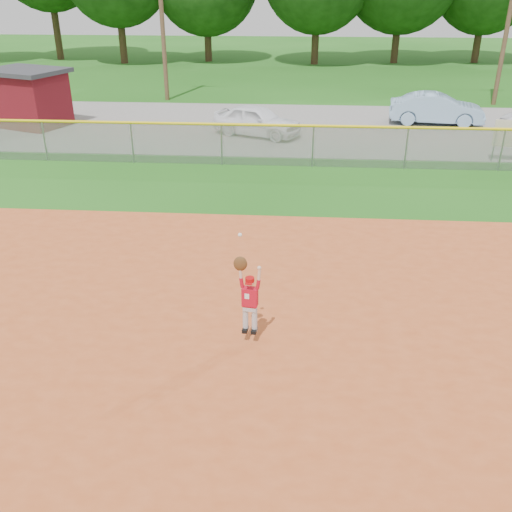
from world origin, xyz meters
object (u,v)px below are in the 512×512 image
at_px(ballplayer, 248,295).
at_px(car_white_a, 257,120).
at_px(car_blue, 436,109).
at_px(utility_shed, 28,97).

bearing_deg(ballplayer, car_white_a, 93.62).
height_order(car_white_a, car_blue, car_blue).
distance_m(car_white_a, car_blue, 8.65).
xyz_separation_m(car_blue, utility_shed, (-18.75, -1.71, 0.58)).
bearing_deg(car_white_a, car_blue, -47.88).
distance_m(utility_shed, ballplayer, 20.27).
xyz_separation_m(car_white_a, utility_shed, (-10.56, 1.08, 0.63)).
xyz_separation_m(utility_shed, ballplayer, (11.55, -16.65, -0.28)).
height_order(car_white_a, utility_shed, utility_shed).
bearing_deg(ballplayer, car_blue, 68.58).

